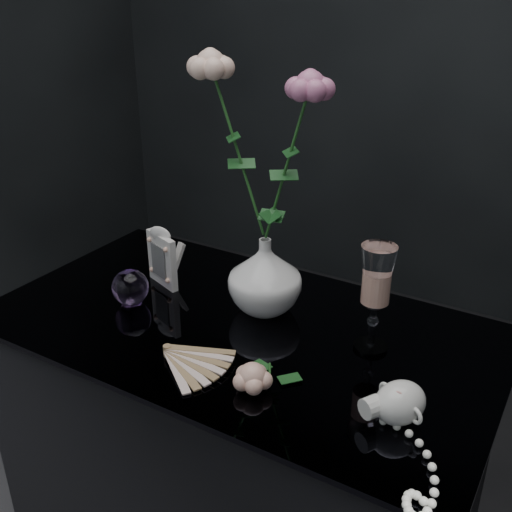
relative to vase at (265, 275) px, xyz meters
The scene contains 9 objects.
table 0.47m from the vase, 100.66° to the right, with size 1.05×0.58×0.76m.
vase is the anchor object (origin of this frame).
wine_glass 0.25m from the vase, ahead, with size 0.07×0.07×0.22m, color white, non-canonical shape.
picture_frame 0.26m from the vase, behind, with size 0.11×0.08×0.14m, color silver, non-canonical shape.
paperweight 0.30m from the vase, 154.08° to the right, with size 0.08×0.08×0.08m, color #B582D4, non-canonical shape.
paper_fan 0.27m from the vase, 105.77° to the right, with size 0.26×0.20×0.03m, color beige, non-canonical shape.
loose_rose 0.28m from the vase, 64.23° to the right, with size 0.12×0.15×0.05m, color #EDB099, non-canonical shape.
pearl_jar 0.42m from the vase, 28.36° to the right, with size 0.25×0.26×0.07m, color white, non-canonical shape.
roses 0.28m from the vase, 166.35° to the left, with size 0.28×0.11×0.41m.
Camera 1 is at (0.58, -0.85, 1.41)m, focal length 42.00 mm.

